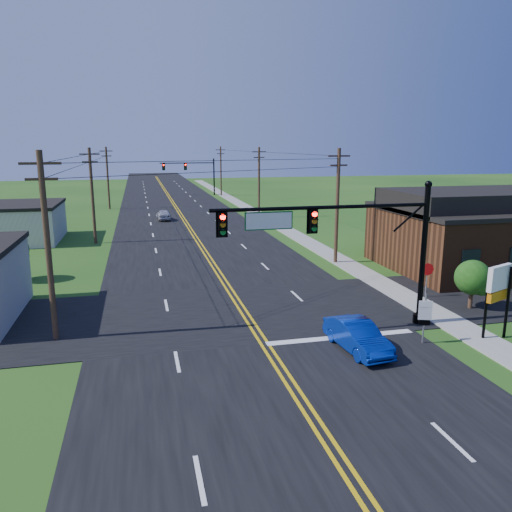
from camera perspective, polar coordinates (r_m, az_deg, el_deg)
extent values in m
plane|color=#1B4413|center=(17.82, 6.29, -18.61)|extent=(260.00, 260.00, 0.00)
cube|color=black|center=(65.19, -8.51, 4.30)|extent=(16.00, 220.00, 0.04)
cube|color=black|center=(28.37, -1.83, -6.33)|extent=(70.00, 10.00, 0.04)
cube|color=gray|center=(57.30, 2.90, 3.32)|extent=(2.00, 160.00, 0.08)
cylinder|color=black|center=(26.97, 18.55, -0.09)|extent=(0.28, 0.28, 7.20)
cylinder|color=black|center=(27.86, 18.07, -6.83)|extent=(0.60, 0.60, 0.50)
sphere|color=black|center=(26.46, 19.11, 7.75)|extent=(0.36, 0.36, 0.36)
cylinder|color=black|center=(24.09, 7.74, 5.53)|extent=(11.00, 0.18, 0.18)
cube|color=#04541D|center=(23.34, 1.48, 4.05)|extent=(2.30, 0.06, 0.85)
cylinder|color=black|center=(95.53, -4.82, 9.13)|extent=(0.28, 0.28, 7.20)
cylinder|color=black|center=(95.78, -4.79, 7.13)|extent=(0.60, 0.60, 0.50)
sphere|color=black|center=(95.39, -4.86, 11.35)|extent=(0.36, 0.36, 0.36)
cylinder|color=black|center=(94.81, -7.89, 10.49)|extent=(10.00, 0.18, 0.18)
cube|color=#04541D|center=(94.58, -9.84, 10.08)|extent=(2.30, 0.06, 0.85)
cube|color=#512C17|center=(41.62, 24.41, 1.73)|extent=(14.00, 11.00, 4.40)
cube|color=black|center=(41.29, 24.70, 4.94)|extent=(14.20, 11.20, 0.30)
cylinder|color=#382919|center=(25.13, -22.68, 0.79)|extent=(0.28, 0.28, 9.00)
cube|color=#382919|center=(24.70, -23.45, 9.68)|extent=(1.80, 0.12, 0.12)
cube|color=#382919|center=(24.73, -23.31, 8.07)|extent=(1.40, 0.12, 0.12)
cylinder|color=#382919|center=(49.72, -18.19, 6.50)|extent=(0.28, 0.28, 9.00)
cube|color=#382919|center=(49.51, -18.50, 10.98)|extent=(1.80, 0.12, 0.12)
cube|color=#382919|center=(49.52, -18.44, 10.18)|extent=(1.40, 0.12, 0.12)
cylinder|color=#382919|center=(76.58, -16.58, 8.51)|extent=(0.28, 0.28, 9.00)
cube|color=#382919|center=(76.44, -16.77, 11.42)|extent=(1.80, 0.12, 0.12)
cube|color=#382919|center=(76.45, -16.73, 10.90)|extent=(1.40, 0.12, 0.12)
cylinder|color=#382919|center=(39.60, 9.26, 5.57)|extent=(0.28, 0.28, 9.00)
cube|color=#382919|center=(39.33, 9.46, 11.21)|extent=(1.80, 0.12, 0.12)
cube|color=#382919|center=(39.35, 9.43, 10.19)|extent=(1.40, 0.12, 0.12)
cylinder|color=#382919|center=(64.29, 0.34, 8.35)|extent=(0.28, 0.28, 9.00)
cube|color=#382919|center=(64.12, 0.35, 11.82)|extent=(1.80, 0.12, 0.12)
cube|color=#382919|center=(64.14, 0.35, 11.20)|extent=(1.40, 0.12, 0.12)
cylinder|color=#382919|center=(93.66, -4.04, 9.63)|extent=(0.28, 0.28, 9.00)
cube|color=#382919|center=(93.55, -4.07, 12.01)|extent=(1.80, 0.12, 0.12)
cube|color=#382919|center=(93.56, -4.07, 11.59)|extent=(1.40, 0.12, 0.12)
cylinder|color=#382919|center=(46.33, 14.33, 1.86)|extent=(0.24, 0.24, 1.85)
sphere|color=#1B4410|center=(46.06, 14.44, 3.91)|extent=(3.00, 3.00, 3.00)
cylinder|color=#382919|center=(31.21, 23.33, -4.39)|extent=(0.24, 0.24, 1.32)
sphere|color=#1B4410|center=(30.91, 23.52, -2.25)|extent=(2.00, 2.00, 2.00)
cylinder|color=#382919|center=(38.29, -26.07, -1.47)|extent=(0.24, 0.24, 1.54)
sphere|color=#1B4410|center=(38.01, -26.27, 0.58)|extent=(2.40, 2.40, 2.40)
imported|color=#062696|center=(23.42, 11.51, -9.03)|extent=(1.89, 4.29, 1.37)
imported|color=silver|center=(63.73, -10.54, 4.63)|extent=(1.79, 3.97, 1.32)
cylinder|color=slate|center=(24.85, 18.67, -6.83)|extent=(0.10, 0.10, 2.46)
cube|color=white|center=(24.60, 18.83, -5.25)|extent=(0.59, 0.23, 0.34)
cube|color=white|center=(24.74, 18.76, -6.24)|extent=(0.59, 0.23, 0.62)
cube|color=black|center=(24.88, 18.69, -7.22)|extent=(0.49, 0.20, 0.25)
cylinder|color=slate|center=(32.36, 18.89, -2.78)|extent=(0.08, 0.08, 2.05)
cylinder|color=#B70A0C|center=(32.14, 19.02, -1.45)|extent=(0.77, 0.20, 0.78)
cylinder|color=black|center=(26.31, 24.82, -5.03)|extent=(0.18, 0.18, 3.55)
cylinder|color=black|center=(27.04, 26.81, -4.77)|extent=(0.18, 0.18, 3.55)
cube|color=white|center=(26.35, 26.10, -2.23)|extent=(1.73, 0.92, 1.18)
cube|color=#CC720C|center=(26.57, 25.91, -4.09)|extent=(1.54, 0.81, 0.49)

